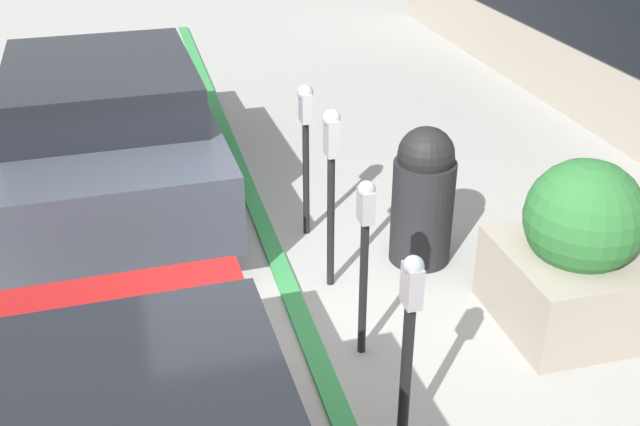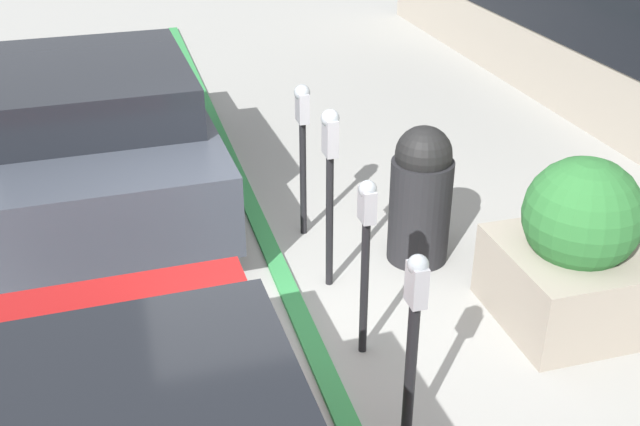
% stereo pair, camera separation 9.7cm
% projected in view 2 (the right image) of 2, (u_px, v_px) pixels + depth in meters
% --- Properties ---
extents(ground_plane, '(40.00, 40.00, 0.00)m').
position_uv_depth(ground_plane, '(310.00, 319.00, 5.93)').
color(ground_plane, '#999993').
extents(curb_strip, '(19.00, 0.16, 0.04)m').
position_uv_depth(curb_strip, '(301.00, 318.00, 5.90)').
color(curb_strip, '#338C47').
rests_on(curb_strip, ground_plane).
extents(parking_meter_nearest, '(0.15, 0.12, 1.40)m').
position_uv_depth(parking_meter_nearest, '(413.00, 329.00, 4.33)').
color(parking_meter_nearest, black).
rests_on(parking_meter_nearest, ground_plane).
extents(parking_meter_second, '(0.15, 0.13, 1.40)m').
position_uv_depth(parking_meter_second, '(366.00, 239.00, 5.14)').
color(parking_meter_second, black).
rests_on(parking_meter_second, ground_plane).
extents(parking_meter_middle, '(0.17, 0.14, 1.57)m').
position_uv_depth(parking_meter_middle, '(330.00, 165.00, 5.87)').
color(parking_meter_middle, black).
rests_on(parking_meter_middle, ground_plane).
extents(parking_meter_fourth, '(0.17, 0.14, 1.47)m').
position_uv_depth(parking_meter_fourth, '(303.00, 131.00, 6.67)').
color(parking_meter_fourth, black).
rests_on(parking_meter_fourth, ground_plane).
extents(planter_box, '(1.11, 1.09, 1.36)m').
position_uv_depth(planter_box, '(575.00, 252.00, 5.68)').
color(planter_box, gray).
rests_on(planter_box, ground_plane).
extents(parked_car_middle, '(4.28, 2.11, 1.48)m').
position_uv_depth(parked_car_middle, '(101.00, 129.00, 7.44)').
color(parked_car_middle, '#383D47').
rests_on(parked_car_middle, ground_plane).
extents(trash_bin, '(0.54, 0.54, 1.26)m').
position_uv_depth(trash_bin, '(421.00, 195.00, 6.47)').
color(trash_bin, black).
rests_on(trash_bin, ground_plane).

